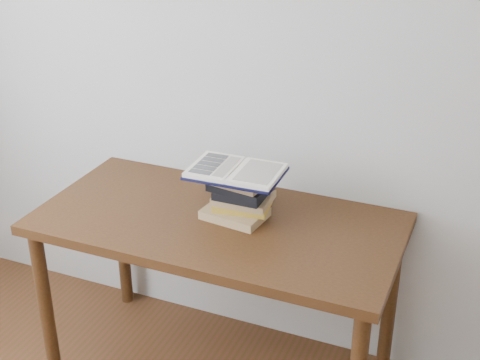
% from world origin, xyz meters
% --- Properties ---
extents(desk, '(1.45, 0.73, 0.78)m').
position_xyz_m(desk, '(0.04, 1.38, 0.68)').
color(desk, '#472811').
rests_on(desk, ground).
extents(book_stack, '(0.27, 0.22, 0.18)m').
position_xyz_m(book_stack, '(0.11, 1.43, 0.87)').
color(book_stack, '#A17453').
rests_on(book_stack, desk).
extents(open_book, '(0.37, 0.26, 0.03)m').
position_xyz_m(open_book, '(0.09, 1.43, 0.98)').
color(open_book, black).
rests_on(open_book, book_stack).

